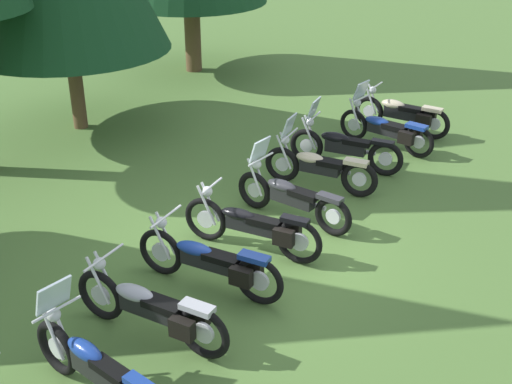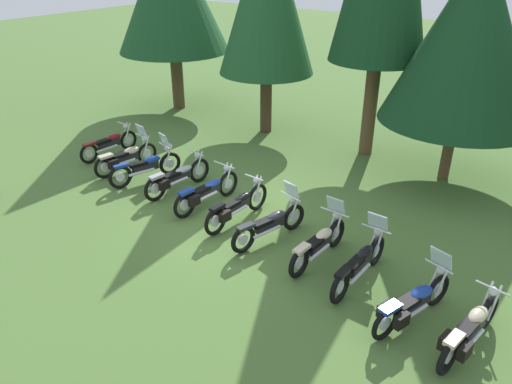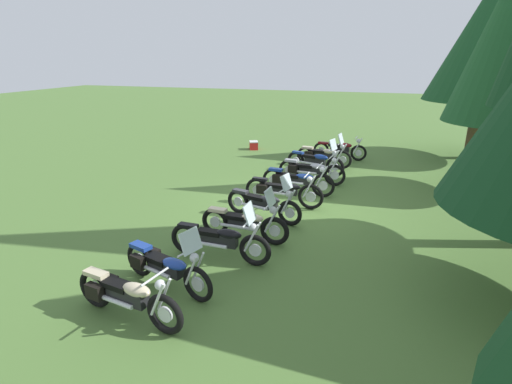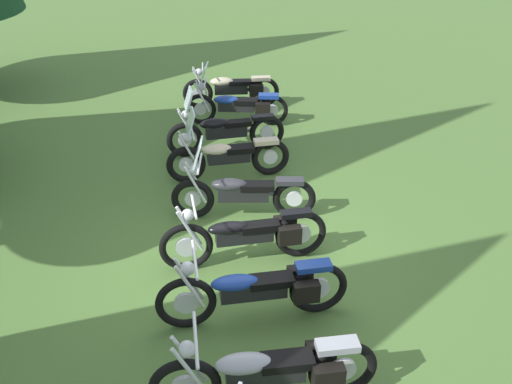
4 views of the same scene
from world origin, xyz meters
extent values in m
plane|color=#4C7033|center=(0.00, 0.00, 0.00)|extent=(80.00, 80.00, 0.00)
torus|color=black|center=(-3.47, 1.16, 0.36)|extent=(0.32, 0.72, 0.72)
cylinder|color=silver|center=(-3.47, 1.16, 0.36)|extent=(0.13, 0.28, 0.28)
cube|color=black|center=(-3.71, 0.38, 0.48)|extent=(0.40, 0.82, 0.27)
ellipsoid|color=navy|center=(-3.65, 0.59, 0.64)|extent=(0.37, 0.61, 0.21)
cube|color=black|center=(-3.78, 0.17, 0.61)|extent=(0.35, 0.57, 0.10)
cylinder|color=silver|center=(-3.55, 1.12, 0.66)|extent=(0.14, 0.33, 0.65)
cylinder|color=silver|center=(-3.43, 1.08, 0.66)|extent=(0.14, 0.33, 0.65)
cylinder|color=silver|center=(-3.51, 1.02, 1.00)|extent=(0.63, 0.23, 0.04)
sphere|color=silver|center=(-3.48, 1.11, 0.88)|extent=(0.21, 0.21, 0.17)
cylinder|color=silver|center=(-3.67, 0.18, 0.38)|extent=(0.32, 0.79, 0.08)
cube|color=silver|center=(-3.51, 1.04, 1.18)|extent=(0.47, 0.28, 0.39)
torus|color=black|center=(-2.37, 1.29, 0.37)|extent=(0.19, 0.75, 0.74)
cylinder|color=silver|center=(-2.37, 1.29, 0.37)|extent=(0.08, 0.29, 0.29)
torus|color=black|center=(-2.56, -0.34, 0.37)|extent=(0.19, 0.75, 0.74)
cylinder|color=silver|center=(-2.56, -0.34, 0.37)|extent=(0.08, 0.29, 0.29)
cube|color=black|center=(-2.46, 0.47, 0.47)|extent=(0.30, 0.83, 0.23)
ellipsoid|color=#9EA0A8|center=(-2.44, 0.70, 0.61)|extent=(0.33, 0.60, 0.18)
cube|color=black|center=(-2.49, 0.25, 0.58)|extent=(0.30, 0.56, 0.10)
cube|color=#9EA0A8|center=(-2.55, -0.26, 0.72)|extent=(0.24, 0.46, 0.08)
cylinder|color=silver|center=(-2.46, 1.23, 0.67)|extent=(0.08, 0.34, 0.65)
cylinder|color=silver|center=(-2.30, 1.22, 0.67)|extent=(0.08, 0.34, 0.65)
cylinder|color=silver|center=(-2.39, 1.15, 1.01)|extent=(0.75, 0.12, 0.04)
sphere|color=silver|center=(-2.38, 1.24, 0.89)|extent=(0.19, 0.19, 0.17)
cylinder|color=silver|center=(-2.35, 0.28, 0.39)|extent=(0.17, 0.81, 0.08)
cube|color=black|center=(-2.70, -0.12, 0.47)|extent=(0.18, 0.33, 0.26)
cube|color=black|center=(-2.37, -0.16, 0.47)|extent=(0.18, 0.33, 0.26)
torus|color=black|center=(-1.11, 1.09, 0.37)|extent=(0.16, 0.75, 0.74)
cylinder|color=silver|center=(-1.11, 1.09, 0.37)|extent=(0.07, 0.29, 0.29)
torus|color=black|center=(-1.25, -0.55, 0.37)|extent=(0.16, 0.75, 0.74)
cylinder|color=silver|center=(-1.25, -0.55, 0.37)|extent=(0.07, 0.29, 0.29)
cube|color=black|center=(-1.18, 0.27, 0.47)|extent=(0.27, 0.83, 0.22)
ellipsoid|color=navy|center=(-1.16, 0.49, 0.60)|extent=(0.31, 0.60, 0.17)
cube|color=black|center=(-1.20, 0.04, 0.57)|extent=(0.29, 0.56, 0.10)
cube|color=navy|center=(-1.24, -0.47, 0.72)|extent=(0.23, 0.45, 0.08)
cylinder|color=silver|center=(-1.19, 1.03, 0.67)|extent=(0.07, 0.34, 0.65)
cylinder|color=silver|center=(-1.04, 1.02, 0.67)|extent=(0.07, 0.34, 0.65)
cylinder|color=silver|center=(-1.12, 0.95, 1.01)|extent=(0.76, 0.10, 0.04)
sphere|color=silver|center=(-1.11, 1.04, 0.89)|extent=(0.18, 0.18, 0.17)
cylinder|color=silver|center=(-1.07, 0.08, 0.39)|extent=(0.15, 0.82, 0.08)
cube|color=black|center=(-1.39, -0.34, 0.47)|extent=(0.17, 0.33, 0.26)
cube|color=black|center=(-1.07, -0.36, 0.47)|extent=(0.17, 0.33, 0.26)
torus|color=black|center=(0.04, 0.91, 0.38)|extent=(0.14, 0.75, 0.75)
cylinder|color=silver|center=(0.04, 0.91, 0.38)|extent=(0.07, 0.30, 0.29)
torus|color=black|center=(-0.06, -0.72, 0.38)|extent=(0.14, 0.75, 0.75)
cylinder|color=silver|center=(-0.06, -0.72, 0.38)|extent=(0.07, 0.30, 0.29)
cube|color=black|center=(-0.01, 0.10, 0.48)|extent=(0.22, 0.82, 0.22)
ellipsoid|color=black|center=(0.01, 0.32, 0.61)|extent=(0.25, 0.59, 0.17)
cube|color=black|center=(-0.02, -0.13, 0.58)|extent=(0.24, 0.55, 0.10)
cube|color=black|center=(-0.05, -0.64, 0.73)|extent=(0.19, 0.45, 0.08)
cylinder|color=silver|center=(-0.03, 0.86, 0.67)|extent=(0.06, 0.34, 0.65)
cylinder|color=silver|center=(0.10, 0.85, 0.67)|extent=(0.06, 0.34, 0.65)
cylinder|color=silver|center=(0.03, 0.77, 1.01)|extent=(0.61, 0.07, 0.04)
sphere|color=silver|center=(0.04, 0.86, 0.89)|extent=(0.18, 0.18, 0.17)
cylinder|color=silver|center=(0.09, -0.09, 0.40)|extent=(0.13, 0.81, 0.08)
cube|color=black|center=(-0.18, -0.51, 0.48)|extent=(0.16, 0.33, 0.26)
cube|color=black|center=(0.09, -0.53, 0.48)|extent=(0.16, 0.33, 0.26)
torus|color=black|center=(1.37, 0.61, 0.34)|extent=(0.28, 0.70, 0.69)
cylinder|color=silver|center=(1.37, 0.61, 0.34)|extent=(0.11, 0.26, 0.26)
torus|color=black|center=(0.97, -0.95, 0.34)|extent=(0.28, 0.70, 0.69)
cylinder|color=silver|center=(0.97, -0.95, 0.34)|extent=(0.11, 0.26, 0.26)
cube|color=black|center=(1.17, -0.17, 0.46)|extent=(0.39, 0.82, 0.25)
ellipsoid|color=#2D2D33|center=(1.23, 0.04, 0.61)|extent=(0.38, 0.61, 0.19)
cube|color=black|center=(1.11, -0.39, 0.58)|extent=(0.36, 0.57, 0.10)
cube|color=#2D2D33|center=(0.99, -0.88, 0.66)|extent=(0.29, 0.47, 0.08)
cylinder|color=silver|center=(1.28, 0.57, 0.64)|extent=(0.13, 0.34, 0.65)
cylinder|color=silver|center=(1.43, 0.53, 0.64)|extent=(0.13, 0.34, 0.65)
cylinder|color=silver|center=(1.34, 0.48, 0.98)|extent=(0.68, 0.21, 0.04)
sphere|color=silver|center=(1.36, 0.56, 0.86)|extent=(0.21, 0.21, 0.17)
cylinder|color=silver|center=(1.25, -0.38, 0.36)|extent=(0.28, 0.79, 0.08)
cube|color=silver|center=(1.34, 0.49, 1.16)|extent=(0.46, 0.26, 0.39)
torus|color=black|center=(2.58, 0.54, 0.35)|extent=(0.16, 0.71, 0.70)
cylinder|color=silver|center=(2.58, 0.54, 0.35)|extent=(0.06, 0.27, 0.26)
torus|color=black|center=(2.50, -0.99, 0.35)|extent=(0.16, 0.71, 0.70)
cylinder|color=silver|center=(2.50, -0.99, 0.35)|extent=(0.06, 0.27, 0.26)
cube|color=black|center=(2.54, -0.23, 0.46)|extent=(0.26, 0.77, 0.23)
ellipsoid|color=beige|center=(2.55, -0.02, 0.60)|extent=(0.30, 0.55, 0.18)
cube|color=black|center=(2.53, -0.44, 0.57)|extent=(0.28, 0.52, 0.10)
cube|color=beige|center=(2.50, -0.91, 0.67)|extent=(0.23, 0.45, 0.08)
cylinder|color=silver|center=(2.50, 0.48, 0.65)|extent=(0.06, 0.34, 0.65)
cylinder|color=silver|center=(2.66, 0.47, 0.65)|extent=(0.06, 0.34, 0.65)
cylinder|color=silver|center=(2.58, 0.40, 0.99)|extent=(0.74, 0.08, 0.04)
sphere|color=silver|center=(2.58, 0.49, 0.87)|extent=(0.18, 0.18, 0.17)
cylinder|color=silver|center=(2.67, -0.41, 0.37)|extent=(0.12, 0.76, 0.08)
cube|color=silver|center=(2.58, 0.42, 1.17)|extent=(0.45, 0.18, 0.39)
torus|color=black|center=(3.65, 0.40, 0.35)|extent=(0.14, 0.71, 0.71)
cylinder|color=silver|center=(3.65, 0.40, 0.35)|extent=(0.06, 0.27, 0.27)
torus|color=black|center=(3.59, -1.23, 0.35)|extent=(0.14, 0.71, 0.71)
cylinder|color=silver|center=(3.59, -1.23, 0.35)|extent=(0.06, 0.27, 0.27)
cube|color=black|center=(3.62, -0.41, 0.47)|extent=(0.22, 0.82, 0.26)
ellipsoid|color=black|center=(3.63, -0.19, 0.63)|extent=(0.26, 0.58, 0.21)
cube|color=black|center=(3.61, -0.64, 0.60)|extent=(0.24, 0.55, 0.10)
cube|color=black|center=(3.60, -1.15, 0.68)|extent=(0.19, 0.45, 0.08)
cylinder|color=silver|center=(3.58, 0.35, 0.65)|extent=(0.06, 0.34, 0.65)
cylinder|color=silver|center=(3.72, 0.34, 0.65)|extent=(0.06, 0.34, 0.65)
cylinder|color=silver|center=(3.64, 0.26, 0.99)|extent=(0.68, 0.06, 0.04)
sphere|color=silver|center=(3.65, 0.35, 0.87)|extent=(0.18, 0.18, 0.17)
cylinder|color=silver|center=(3.73, -0.60, 0.37)|extent=(0.11, 0.81, 0.08)
cube|color=silver|center=(3.65, 0.28, 1.17)|extent=(0.45, 0.17, 0.39)
torus|color=black|center=(5.20, -0.17, 0.34)|extent=(0.30, 0.68, 0.69)
cylinder|color=silver|center=(5.20, -0.17, 0.34)|extent=(0.13, 0.27, 0.27)
torus|color=black|center=(4.73, -1.67, 0.34)|extent=(0.30, 0.68, 0.69)
cylinder|color=silver|center=(4.73, -1.67, 0.34)|extent=(0.13, 0.27, 0.27)
cube|color=black|center=(4.96, -0.92, 0.44)|extent=(0.46, 0.82, 0.21)
ellipsoid|color=navy|center=(5.03, -0.72, 0.57)|extent=(0.45, 0.62, 0.17)
cube|color=black|center=(4.90, -1.13, 0.54)|extent=(0.42, 0.58, 0.10)
cube|color=navy|center=(4.75, -1.60, 0.67)|extent=(0.34, 0.49, 0.08)
cylinder|color=silver|center=(5.09, -0.20, 0.64)|extent=(0.14, 0.33, 0.65)
cylinder|color=silver|center=(5.27, -0.26, 0.64)|extent=(0.14, 0.33, 0.65)
cylinder|color=silver|center=(5.16, -0.30, 0.98)|extent=(0.59, 0.22, 0.04)
sphere|color=silver|center=(5.18, -0.22, 0.86)|extent=(0.21, 0.21, 0.17)
cylinder|color=silver|center=(5.05, -1.13, 0.36)|extent=(0.31, 0.77, 0.08)
cube|color=silver|center=(5.16, -0.29, 1.16)|extent=(0.47, 0.28, 0.39)
cube|color=black|center=(4.61, -1.43, 0.44)|extent=(0.23, 0.35, 0.26)
cube|color=black|center=(4.97, -1.54, 0.44)|extent=(0.23, 0.35, 0.26)
torus|color=black|center=(6.16, -0.28, 0.35)|extent=(0.23, 0.71, 0.71)
cylinder|color=silver|center=(6.16, -0.28, 0.35)|extent=(0.10, 0.27, 0.27)
torus|color=black|center=(5.89, -1.81, 0.35)|extent=(0.23, 0.71, 0.71)
cylinder|color=silver|center=(5.89, -1.81, 0.35)|extent=(0.10, 0.27, 0.27)
cube|color=black|center=(6.03, -1.04, 0.47)|extent=(0.35, 0.80, 0.26)
ellipsoid|color=beige|center=(6.06, -0.83, 0.63)|extent=(0.36, 0.59, 0.20)
cube|color=black|center=(5.99, -1.25, 0.60)|extent=(0.33, 0.55, 0.10)
cube|color=beige|center=(5.90, -1.73, 0.68)|extent=(0.27, 0.47, 0.08)
cylinder|color=silver|center=(6.07, -0.32, 0.65)|extent=(0.10, 0.34, 0.65)
cylinder|color=silver|center=(6.23, -0.35, 0.65)|extent=(0.10, 0.34, 0.65)
cylinder|color=silver|center=(6.14, -0.41, 0.99)|extent=(0.60, 0.14, 0.04)
sphere|color=silver|center=(6.15, -0.32, 0.87)|extent=(0.20, 0.20, 0.17)
cylinder|color=silver|center=(6.13, -1.23, 0.37)|extent=(0.21, 0.77, 0.08)
cube|color=black|center=(5.76, -1.58, 0.45)|extent=(0.19, 0.34, 0.26)
cube|color=black|center=(6.09, -1.64, 0.45)|extent=(0.19, 0.34, 0.26)
cylinder|color=brown|center=(3.53, 5.87, 0.92)|extent=(0.32, 0.32, 1.84)
cylinder|color=brown|center=(8.68, 5.56, 0.99)|extent=(0.46, 0.46, 1.99)
camera|label=1|loc=(-8.38, -3.44, 5.60)|focal=46.86mm
camera|label=2|loc=(6.75, -8.48, 6.48)|focal=34.14mm
camera|label=3|loc=(10.83, 2.72, 4.21)|focal=28.25mm
camera|label=4|loc=(-6.40, 1.60, 4.90)|focal=39.73mm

